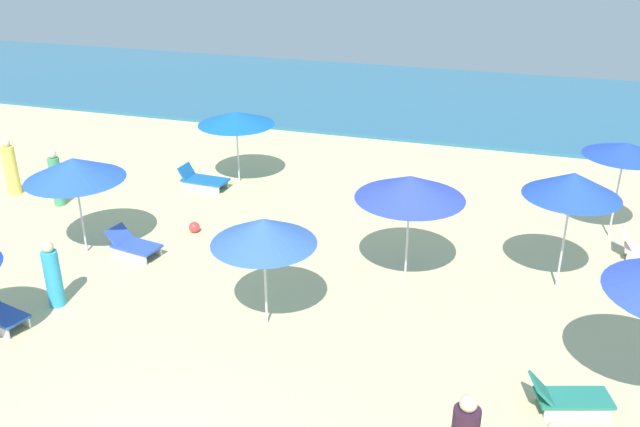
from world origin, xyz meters
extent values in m
cube|color=#2A6586|center=(0.00, 23.84, 0.06)|extent=(60.00, 12.33, 0.12)
cube|color=silver|center=(-4.93, 3.54, 0.13)|extent=(1.01, 0.28, 0.26)
cube|color=#2C55AC|center=(-4.99, 3.30, 0.29)|extent=(1.24, 0.83, 0.06)
cylinder|color=silver|center=(2.56, 7.72, 1.02)|extent=(0.05, 0.05, 2.04)
cone|color=blue|center=(2.56, 7.72, 2.31)|extent=(2.46, 2.46, 0.53)
cylinder|color=silver|center=(5.93, 8.39, 1.12)|extent=(0.05, 0.05, 2.24)
cone|color=#2147B7|center=(5.93, 8.39, 2.51)|extent=(2.09, 2.09, 0.54)
cylinder|color=silver|center=(0.16, 5.04, 0.93)|extent=(0.05, 0.05, 1.86)
cone|color=#3560B7|center=(0.16, 5.04, 2.13)|extent=(2.12, 2.12, 0.53)
cylinder|color=silver|center=(-5.36, 6.71, 0.97)|extent=(0.05, 0.05, 1.95)
cone|color=blue|center=(-5.36, 6.71, 2.22)|extent=(2.39, 2.39, 0.54)
cube|color=silver|center=(-4.05, 6.60, 0.12)|extent=(1.04, 0.22, 0.25)
cube|color=silver|center=(-3.95, 7.14, 0.12)|extent=(1.04, 0.22, 0.25)
cube|color=#3050B3|center=(-4.00, 6.87, 0.28)|extent=(1.26, 0.84, 0.06)
cube|color=#3050B3|center=(-4.52, 6.96, 0.46)|extent=(0.49, 0.67, 0.40)
cube|color=silver|center=(6.24, 3.88, 0.10)|extent=(1.09, 0.37, 0.21)
cube|color=silver|center=(6.09, 4.35, 0.10)|extent=(1.09, 0.37, 0.21)
cube|color=#237864|center=(6.16, 4.12, 0.24)|extent=(1.37, 0.92, 0.06)
cube|color=#237864|center=(5.61, 3.95, 0.42)|extent=(0.52, 0.63, 0.40)
cylinder|color=silver|center=(-3.59, 12.25, 0.93)|extent=(0.05, 0.05, 1.87)
cone|color=#145CAF|center=(-3.59, 12.25, 2.06)|extent=(2.35, 2.35, 0.39)
cube|color=silver|center=(-4.36, 11.12, 0.12)|extent=(1.25, 0.11, 0.25)
cube|color=silver|center=(-4.33, 11.69, 0.12)|extent=(1.25, 0.11, 0.25)
cube|color=#195DA1|center=(-4.34, 11.40, 0.28)|extent=(1.42, 0.76, 0.06)
cube|color=#195DA1|center=(-4.99, 11.44, 0.47)|extent=(0.31, 0.66, 0.42)
cylinder|color=silver|center=(7.27, 11.54, 1.11)|extent=(0.05, 0.05, 2.23)
cone|color=blue|center=(7.27, 11.54, 2.40)|extent=(2.03, 2.03, 0.35)
cube|color=beige|center=(7.56, 10.38, 0.51)|extent=(0.41, 0.56, 0.50)
cylinder|color=#F6D55B|center=(-9.67, 9.32, 0.75)|extent=(0.53, 0.53, 1.49)
sphere|color=beige|center=(-9.67, 9.32, 1.60)|extent=(0.23, 0.23, 0.23)
cylinder|color=#449668|center=(-7.84, 9.01, 0.72)|extent=(0.45, 0.45, 1.44)
sphere|color=beige|center=(-7.84, 9.01, 1.55)|extent=(0.24, 0.24, 0.24)
cylinder|color=#2FA0CD|center=(-4.46, 4.36, 0.65)|extent=(0.47, 0.47, 1.30)
sphere|color=beige|center=(-4.46, 4.36, 1.41)|extent=(0.25, 0.25, 0.25)
sphere|color=beige|center=(4.50, 1.74, 1.61)|extent=(0.26, 0.26, 0.26)
sphere|color=#DF383B|center=(-3.26, 8.51, 0.15)|extent=(0.29, 0.29, 0.29)
camera|label=1|loc=(4.75, -6.05, 7.92)|focal=38.12mm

